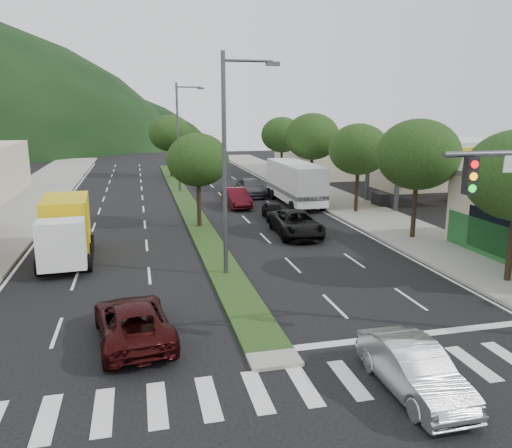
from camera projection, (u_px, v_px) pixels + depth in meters
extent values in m
plane|color=black|center=(270.00, 354.00, 15.74)|extent=(160.00, 160.00, 0.00)
cube|color=gray|center=(336.00, 200.00, 42.26)|extent=(5.00, 90.00, 0.15)
cube|color=gray|center=(11.00, 215.00, 36.51)|extent=(6.00, 90.00, 0.15)
cube|color=#1E3D16|center=(185.00, 201.00, 42.29)|extent=(1.60, 56.00, 0.12)
cube|color=silver|center=(289.00, 387.00, 13.84)|extent=(19.00, 2.20, 0.01)
cube|color=black|center=(470.00, 176.00, 14.13)|extent=(0.35, 0.25, 1.05)
cube|color=silver|center=(429.00, 143.00, 39.78)|extent=(12.00, 8.00, 0.50)
cube|color=yellow|center=(429.00, 147.00, 39.86)|extent=(12.20, 8.20, 0.50)
cylinder|color=#47494C|center=(397.00, 182.00, 37.11)|extent=(0.36, 0.36, 4.60)
cylinder|color=#47494C|center=(490.00, 179.00, 38.91)|extent=(0.36, 0.36, 4.60)
cylinder|color=#47494C|center=(367.00, 174.00, 41.85)|extent=(0.36, 0.36, 4.60)
cylinder|color=#47494C|center=(452.00, 172.00, 43.66)|extent=(0.36, 0.36, 4.60)
cube|color=black|center=(380.00, 200.00, 39.87)|extent=(0.80, 1.60, 1.10)
cube|color=black|center=(468.00, 196.00, 41.67)|extent=(0.80, 1.60, 1.10)
cube|color=beige|center=(331.00, 152.00, 61.30)|extent=(10.00, 16.00, 5.20)
cylinder|color=black|center=(512.00, 240.00, 21.80)|extent=(0.28, 0.28, 3.64)
cylinder|color=black|center=(414.00, 205.00, 29.37)|extent=(0.28, 0.28, 3.81)
ellipsoid|color=black|center=(418.00, 154.00, 28.71)|extent=(4.80, 4.80, 4.08)
cylinder|color=black|center=(357.00, 187.00, 36.99)|extent=(0.28, 0.28, 3.58)
ellipsoid|color=black|center=(359.00, 149.00, 36.36)|extent=(4.40, 4.40, 3.74)
cylinder|color=black|center=(312.00, 170.00, 46.44)|extent=(0.28, 0.28, 3.92)
ellipsoid|color=black|center=(312.00, 137.00, 45.75)|extent=(5.00, 5.00, 4.25)
cylinder|color=black|center=(282.00, 161.00, 55.95)|extent=(0.28, 0.28, 3.70)
ellipsoid|color=black|center=(282.00, 135.00, 55.30)|extent=(4.60, 4.60, 3.91)
cylinder|color=black|center=(199.00, 201.00, 32.42)|extent=(0.28, 0.28, 3.36)
ellipsoid|color=black|center=(198.00, 160.00, 31.83)|extent=(4.00, 4.00, 3.40)
cylinder|color=black|center=(171.00, 160.00, 57.03)|extent=(0.28, 0.28, 3.81)
ellipsoid|color=black|center=(170.00, 133.00, 56.37)|extent=(4.80, 4.80, 4.08)
cylinder|color=#47494C|center=(225.00, 168.00, 22.22)|extent=(0.20, 0.20, 10.00)
cylinder|color=#47494C|center=(248.00, 61.00, 21.45)|extent=(2.20, 0.12, 0.12)
cube|color=#47494C|center=(273.00, 64.00, 21.72)|extent=(0.60, 0.25, 0.18)
cylinder|color=#47494C|center=(178.00, 139.00, 45.93)|extent=(0.20, 0.20, 10.00)
cylinder|color=#47494C|center=(189.00, 87.00, 45.16)|extent=(2.20, 0.12, 0.12)
cube|color=#47494C|center=(201.00, 88.00, 45.43)|extent=(0.60, 0.25, 0.18)
imported|color=#ABAEB3|center=(414.00, 369.00, 13.46)|extent=(1.51, 4.22, 1.38)
imported|color=black|center=(133.00, 321.00, 16.54)|extent=(2.90, 5.19, 1.37)
imported|color=black|center=(274.00, 211.00, 35.32)|extent=(1.73, 3.62, 1.19)
imported|color=#434247|center=(251.00, 188.00, 44.91)|extent=(2.30, 5.21, 1.49)
imported|color=#450B13|center=(236.00, 198.00, 39.65)|extent=(1.73, 4.61, 1.50)
imported|color=black|center=(296.00, 223.00, 30.56)|extent=(2.77, 5.54, 1.51)
cube|color=white|center=(62.00, 244.00, 22.79)|extent=(2.19, 1.66, 2.21)
cube|color=yellow|center=(67.00, 225.00, 26.10)|extent=(2.45, 4.17, 2.98)
cube|color=black|center=(68.00, 251.00, 25.65)|extent=(2.25, 5.69, 0.29)
cylinder|color=black|center=(89.00, 263.00, 23.73)|extent=(0.34, 0.88, 0.87)
cylinder|color=black|center=(39.00, 267.00, 23.11)|extent=(0.34, 0.88, 0.87)
cylinder|color=black|center=(90.00, 251.00, 25.69)|extent=(0.34, 0.88, 0.87)
cylinder|color=black|center=(44.00, 255.00, 25.07)|extent=(0.34, 0.88, 0.87)
cylinder|color=black|center=(91.00, 242.00, 27.47)|extent=(0.34, 0.88, 0.87)
cylinder|color=black|center=(48.00, 245.00, 26.85)|extent=(0.34, 0.88, 0.87)
cube|color=silver|center=(295.00, 181.00, 40.60)|extent=(2.48, 8.84, 2.94)
cube|color=#5C5B60|center=(295.00, 190.00, 40.76)|extent=(2.54, 8.84, 0.34)
cylinder|color=black|center=(270.00, 193.00, 44.00)|extent=(0.35, 0.88, 0.88)
cylinder|color=black|center=(296.00, 192.00, 44.55)|extent=(0.35, 0.88, 0.88)
cylinder|color=black|center=(273.00, 195.00, 43.00)|extent=(0.35, 0.88, 0.88)
cylinder|color=black|center=(300.00, 194.00, 43.54)|extent=(0.35, 0.88, 0.88)
cylinder|color=black|center=(292.00, 207.00, 37.63)|extent=(0.35, 0.88, 0.88)
cylinder|color=black|center=(323.00, 205.00, 38.18)|extent=(0.35, 0.88, 0.88)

